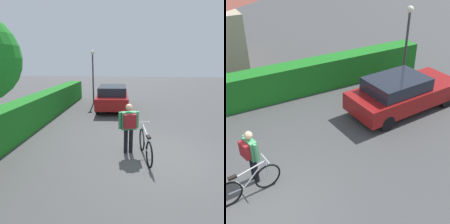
# 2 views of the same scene
# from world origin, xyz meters

# --- Properties ---
(ground_plane) EXTENTS (60.00, 60.00, 0.00)m
(ground_plane) POSITION_xyz_m (0.00, 0.00, 0.00)
(ground_plane) COLOR #444444
(parked_car_near) EXTENTS (4.66, 2.14, 1.44)m
(parked_car_near) POSITION_xyz_m (6.37, 2.20, 0.75)
(parked_car_near) COLOR maroon
(parked_car_near) RESTS_ON ground
(bicycle) EXTENTS (1.84, 0.50, 1.01)m
(bicycle) POSITION_xyz_m (-0.09, 0.51, 0.41)
(bicycle) COLOR black
(bicycle) RESTS_ON ground
(person_rider) EXTENTS (0.44, 0.65, 1.66)m
(person_rider) POSITION_xyz_m (0.17, 1.04, 1.01)
(person_rider) COLOR black
(person_rider) RESTS_ON ground
(street_lamp) EXTENTS (0.28, 0.28, 3.59)m
(street_lamp) POSITION_xyz_m (7.60, 3.68, 2.37)
(street_lamp) COLOR #38383D
(street_lamp) RESTS_ON ground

